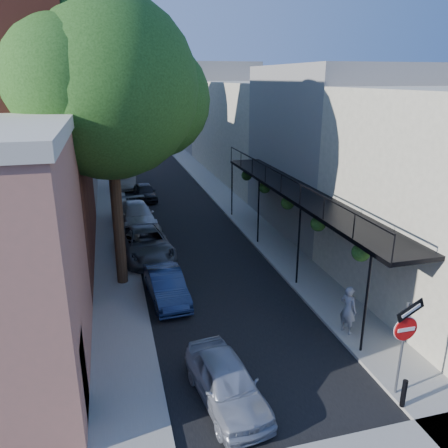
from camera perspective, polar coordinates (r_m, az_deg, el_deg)
ground at (r=11.82m, az=10.56°, el=-26.78°), size 160.00×160.00×0.00m
road_surface at (r=38.49m, az=-8.69°, el=5.84°), size 6.00×64.00×0.01m
sidewalk_left at (r=38.28m, az=-14.67°, el=5.46°), size 2.00×64.00×0.12m
sidewalk_right at (r=39.10m, az=-2.83°, el=6.31°), size 2.00×64.00×0.12m
buildings_left at (r=36.68m, az=-23.73°, el=11.72°), size 10.10×59.10×12.00m
buildings_right at (r=39.26m, az=4.55°, el=12.78°), size 9.80×55.00×10.00m
sign_post at (r=12.66m, az=22.58°, el=-12.96°), size 0.89×0.17×2.99m
bollard at (r=13.11m, az=22.43°, el=-19.78°), size 0.14×0.14×0.80m
oak_near at (r=17.64m, az=-13.54°, el=16.55°), size 7.48×6.80×11.42m
oak_mid at (r=25.63m, az=-14.17°, el=15.14°), size 6.60×6.00×10.20m
oak_far at (r=34.64m, az=-14.62°, el=17.86°), size 7.70×7.00×11.90m
parked_car_a at (r=12.42m, az=0.32°, el=-19.93°), size 1.90×3.81×1.25m
parked_car_b at (r=17.43m, az=-7.54°, el=-8.02°), size 1.52×3.72×1.20m
parked_car_c at (r=21.56m, az=-10.15°, el=-2.56°), size 2.69×5.12×1.37m
parked_car_d at (r=26.31m, az=-11.28°, el=1.20°), size 2.15×4.63×1.31m
parked_car_e at (r=31.80m, az=-10.28°, el=4.15°), size 1.60×3.55×1.18m
parked_car_f at (r=35.49m, az=-12.40°, el=5.53°), size 1.62×3.75×1.20m
pedestrian at (r=15.48m, az=15.91°, el=-10.69°), size 0.62×0.73×1.70m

